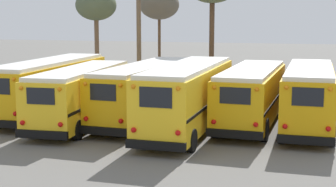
{
  "coord_description": "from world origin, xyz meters",
  "views": [
    {
      "loc": [
        7.16,
        -25.57,
        5.71
      ],
      "look_at": [
        0.0,
        0.31,
        1.59
      ],
      "focal_mm": 55.0,
      "sensor_mm": 36.0,
      "label": 1
    }
  ],
  "objects": [
    {
      "name": "ground_plane",
      "position": [
        0.0,
        0.0,
        0.0
      ],
      "size": [
        160.0,
        160.0,
        0.0
      ],
      "primitive_type": "plane",
      "color": "#66635E"
    },
    {
      "name": "utility_pole",
      "position": [
        -5.32,
        11.32,
        4.05
      ],
      "size": [
        1.8,
        0.35,
        7.88
      ],
      "color": "brown",
      "rests_on": "ground"
    },
    {
      "name": "school_bus_1",
      "position": [
        -4.32,
        -1.04,
        1.61
      ],
      "size": [
        2.95,
        9.79,
        2.96
      ],
      "color": "yellow",
      "rests_on": "ground"
    },
    {
      "name": "school_bus_3",
      "position": [
        1.44,
        -1.1,
        1.79
      ],
      "size": [
        2.78,
        10.71,
        3.29
      ],
      "color": "yellow",
      "rests_on": "ground"
    },
    {
      "name": "school_bus_5",
      "position": [
        7.2,
        0.99,
        1.7
      ],
      "size": [
        2.54,
        9.74,
        3.13
      ],
      "color": "#E5A00C",
      "rests_on": "ground"
    },
    {
      "name": "school_bus_0",
      "position": [
        -7.2,
        0.88,
        1.72
      ],
      "size": [
        2.77,
        10.94,
        3.14
      ],
      "color": "#EAAA0F",
      "rests_on": "ground"
    },
    {
      "name": "bare_tree_1",
      "position": [
        -8.91,
        11.69,
        6.35
      ],
      "size": [
        3.16,
        3.16,
        7.63
      ],
      "color": "brown",
      "rests_on": "ground"
    },
    {
      "name": "bare_tree_2",
      "position": [
        -5.17,
        16.26,
        6.52
      ],
      "size": [
        3.34,
        3.34,
        7.81
      ],
      "color": "brown",
      "rests_on": "ground"
    },
    {
      "name": "fence_line",
      "position": [
        -0.0,
        7.36,
        0.99
      ],
      "size": [
        22.46,
        0.06,
        1.42
      ],
      "color": "#939399",
      "rests_on": "ground"
    },
    {
      "name": "school_bus_2",
      "position": [
        -1.44,
        0.87,
        1.66
      ],
      "size": [
        2.88,
        10.91,
        3.05
      ],
      "color": "#EAAA0F",
      "rests_on": "ground"
    },
    {
      "name": "school_bus_4",
      "position": [
        4.32,
        1.15,
        1.65
      ],
      "size": [
        2.94,
        9.88,
        2.99
      ],
      "color": "#EAAA0F",
      "rests_on": "ground"
    }
  ]
}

